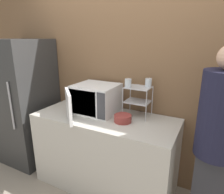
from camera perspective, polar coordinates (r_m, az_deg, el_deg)
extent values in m
cube|color=brown|center=(2.46, 2.28, 6.33)|extent=(8.00, 0.06, 2.60)
cube|color=#B7B2A8|center=(2.45, -1.98, -15.29)|extent=(1.61, 0.69, 0.89)
cube|color=silver|center=(2.34, -4.47, -0.41)|extent=(0.49, 0.43, 0.33)
cube|color=#B7B2A8|center=(2.21, -8.52, -1.64)|extent=(0.35, 0.01, 0.29)
cube|color=#333338|center=(2.07, -3.18, -2.70)|extent=(0.10, 0.01, 0.29)
cube|color=silver|center=(2.14, -12.30, -2.49)|extent=(0.29, 0.29, 0.32)
cylinder|color=#B2B2B7|center=(2.19, 3.07, -1.57)|extent=(0.01, 0.01, 0.34)
cylinder|color=#B2B2B7|center=(2.10, 9.74, -2.62)|extent=(0.01, 0.01, 0.34)
cylinder|color=#B2B2B7|center=(2.38, 5.22, -0.12)|extent=(0.01, 0.01, 0.34)
cylinder|color=#B2B2B7|center=(2.29, 11.42, -1.02)|extent=(0.01, 0.01, 0.34)
cube|color=#B2B2B7|center=(2.23, 7.34, -1.29)|extent=(0.27, 0.21, 0.01)
cube|color=#B2B2B7|center=(2.19, 7.50, 2.75)|extent=(0.27, 0.21, 0.01)
cylinder|color=silver|center=(2.16, 4.60, 4.02)|extent=(0.07, 0.07, 0.09)
cylinder|color=silver|center=(2.21, 10.37, 4.10)|extent=(0.07, 0.07, 0.09)
cylinder|color=maroon|center=(2.12, 3.08, -6.98)|extent=(0.10, 0.10, 0.01)
cylinder|color=maroon|center=(2.11, 3.10, -6.14)|extent=(0.18, 0.18, 0.08)
cube|color=#2D2D33|center=(2.18, 25.71, -23.42)|extent=(0.28, 0.17, 0.79)
cylinder|color=black|center=(1.81, 28.72, -4.57)|extent=(0.35, 0.35, 0.71)
cube|color=#2D2D2D|center=(3.08, -23.66, -1.36)|extent=(0.71, 0.69, 1.72)
cylinder|color=#99999E|center=(2.69, -26.89, -2.38)|extent=(0.02, 0.02, 0.60)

